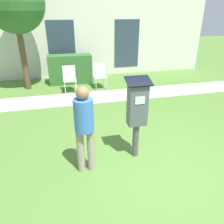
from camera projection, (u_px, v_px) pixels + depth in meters
ground_plane at (161, 171)px, 3.93m from camera, size 40.00×40.00×0.00m
sidewalk at (110, 96)px, 7.38m from camera, size 12.00×1.10×0.02m
building_facade at (95, 37)px, 9.26m from camera, size 10.00×0.26×3.20m
parking_meter at (137, 108)px, 3.94m from camera, size 0.44×0.31×1.59m
person_standing at (84, 124)px, 3.58m from camera, size 0.32×0.32×1.58m
outdoor_chair_left at (69, 77)px, 7.63m from camera, size 0.44×0.44×0.90m
outdoor_chair_middle at (99, 73)px, 8.02m from camera, size 0.44×0.44×0.90m
hedge_row at (70, 69)px, 8.52m from camera, size 1.65×0.60×1.10m
tree at (14, 3)px, 6.89m from camera, size 1.90×1.90×3.82m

